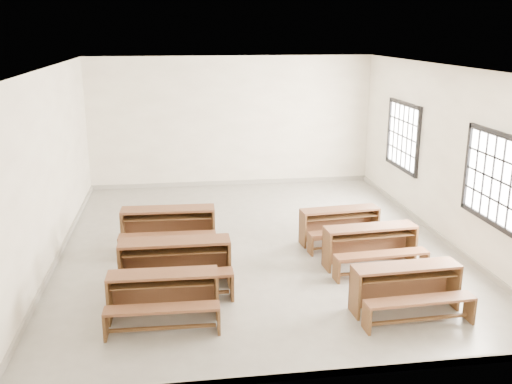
{
  "coord_description": "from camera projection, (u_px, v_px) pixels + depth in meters",
  "views": [
    {
      "loc": [
        -1.39,
        -9.73,
        3.82
      ],
      "look_at": [
        0.0,
        0.0,
        1.0
      ],
      "focal_mm": 40.0,
      "sensor_mm": 36.0,
      "label": 1
    }
  ],
  "objects": [
    {
      "name": "desk_set_3",
      "position": [
        407.0,
        285.0,
        7.9
      ],
      "size": [
        1.54,
        0.85,
        0.68
      ],
      "rotation": [
        0.0,
        0.0,
        0.05
      ],
      "color": "brown",
      "rests_on": "ground"
    },
    {
      "name": "desk_set_1",
      "position": [
        175.0,
        261.0,
        8.62
      ],
      "size": [
        1.69,
        0.89,
        0.76
      ],
      "rotation": [
        0.0,
        0.0,
        -0.01
      ],
      "color": "brown",
      "rests_on": "ground"
    },
    {
      "name": "desk_set_2",
      "position": [
        168.0,
        226.0,
        10.18
      ],
      "size": [
        1.69,
        0.92,
        0.75
      ],
      "rotation": [
        0.0,
        0.0,
        -0.03
      ],
      "color": "brown",
      "rests_on": "ground"
    },
    {
      "name": "room",
      "position": [
        261.0,
        129.0,
        9.92
      ],
      "size": [
        8.5,
        8.5,
        3.2
      ],
      "color": "gray",
      "rests_on": "ground"
    },
    {
      "name": "desk_set_5",
      "position": [
        340.0,
        223.0,
        10.46
      ],
      "size": [
        1.52,
        0.89,
        0.65
      ],
      "rotation": [
        0.0,
        0.0,
        0.09
      ],
      "color": "brown",
      "rests_on": "ground"
    },
    {
      "name": "desk_set_0",
      "position": [
        163.0,
        293.0,
        7.68
      ],
      "size": [
        1.5,
        0.81,
        0.67
      ],
      "rotation": [
        0.0,
        0.0,
        -0.03
      ],
      "color": "brown",
      "rests_on": "ground"
    },
    {
      "name": "desk_set_4",
      "position": [
        371.0,
        244.0,
        9.41
      ],
      "size": [
        1.59,
        0.91,
        0.69
      ],
      "rotation": [
        0.0,
        0.0,
        0.07
      ],
      "color": "brown",
      "rests_on": "ground"
    }
  ]
}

